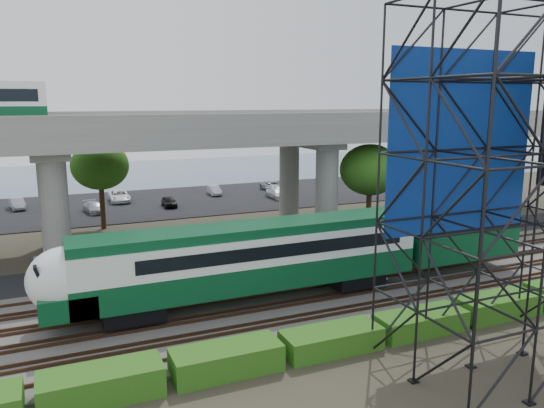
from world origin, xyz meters
name	(u,v)px	position (x,y,z in m)	size (l,w,h in m)	color
ground	(274,319)	(0.00, 0.00, 0.00)	(140.00, 140.00, 0.00)	#474233
ballast_bed	(259,304)	(0.00, 2.00, 0.10)	(90.00, 12.00, 0.20)	slate
service_road	(214,262)	(0.00, 10.50, 0.04)	(90.00, 5.00, 0.08)	black
parking_lot	(151,203)	(0.00, 34.00, 0.04)	(90.00, 18.00, 0.08)	black
harbor_water	(123,177)	(0.00, 56.00, 0.01)	(140.00, 40.00, 0.03)	#445970
rail_tracks	(259,301)	(0.00, 2.00, 0.28)	(90.00, 9.52, 0.16)	#472D1E
commuter_train	(288,252)	(1.77, 2.00, 2.88)	(29.30, 3.06, 4.30)	black
overpass	(175,140)	(-1.16, 16.00, 8.21)	(80.00, 12.00, 12.40)	#9E9B93
scaffold_tower	(512,192)	(7.22, -7.98, 7.47)	(9.36, 6.36, 15.00)	black
hedge_strip	(332,339)	(1.01, -4.30, 0.56)	(34.60, 1.80, 1.20)	#2B5B14
trees	(129,177)	(-4.67, 16.17, 5.57)	(40.94, 16.94, 7.69)	#382314
parked_cars	(151,198)	(0.01, 33.79, 0.66)	(36.51, 9.25, 1.26)	silver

